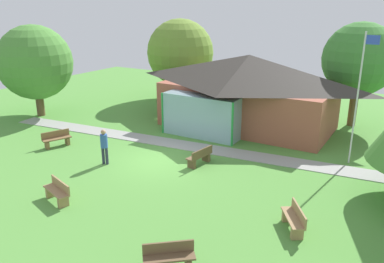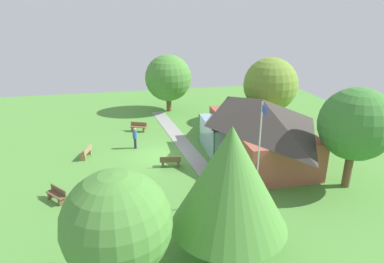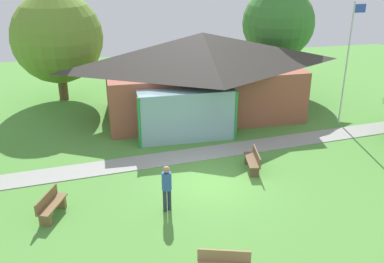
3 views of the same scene
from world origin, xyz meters
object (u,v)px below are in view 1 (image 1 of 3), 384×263
at_px(flagpole, 359,94).
at_px(bench_front_center, 58,192).
at_px(bench_rear_near_path, 200,157).
at_px(tree_behind_pavilion_left, 180,53).
at_px(bench_front_right, 169,258).
at_px(bench_lawn_far_right, 294,219).
at_px(pavilion, 246,90).
at_px(bench_mid_left, 57,139).
at_px(tree_behind_pavilion_right, 359,59).
at_px(tree_west_hedge, 35,63).
at_px(visitor_strolling_lawn, 104,144).

distance_m(flagpole, bench_front_center, 13.77).
relative_size(bench_rear_near_path, tree_behind_pavilion_left, 0.25).
height_order(bench_rear_near_path, bench_front_right, same).
distance_m(bench_front_right, bench_front_center, 6.16).
bearing_deg(flagpole, bench_rear_near_path, -147.20).
relative_size(bench_lawn_far_right, bench_front_center, 0.96).
distance_m(pavilion, bench_front_right, 14.53).
bearing_deg(bench_front_right, pavilion, -115.15).
relative_size(bench_lawn_far_right, bench_mid_left, 0.96).
distance_m(bench_rear_near_path, tree_behind_pavilion_right, 12.22).
relative_size(pavilion, bench_front_center, 7.08).
xyz_separation_m(bench_front_center, tree_west_hedge, (-10.81, 7.92, 3.23)).
xyz_separation_m(bench_front_center, tree_behind_pavilion_left, (-5.15, 17.01, 3.30)).
distance_m(bench_front_center, tree_behind_pavilion_right, 18.68).
bearing_deg(pavilion, bench_front_right, -75.06).
relative_size(bench_rear_near_path, tree_west_hedge, 0.25).
xyz_separation_m(pavilion, tree_behind_pavilion_left, (-7.48, 4.31, 1.37)).
relative_size(bench_mid_left, tree_west_hedge, 0.25).
bearing_deg(tree_behind_pavilion_left, bench_mid_left, -89.09).
bearing_deg(bench_mid_left, bench_front_center, 71.97).
distance_m(flagpole, bench_mid_left, 15.42).
bearing_deg(bench_front_center, tree_west_hedge, -19.32).
bearing_deg(bench_mid_left, bench_rear_near_path, 125.00).
height_order(bench_front_center, tree_west_hedge, tree_west_hedge).
bearing_deg(flagpole, bench_lawn_far_right, -94.49).
relative_size(bench_front_right, tree_behind_pavilion_right, 0.22).
relative_size(pavilion, bench_mid_left, 7.13).
height_order(pavilion, tree_behind_pavilion_right, tree_behind_pavilion_right).
xyz_separation_m(bench_rear_near_path, bench_front_right, (3.08, -7.20, 0.00)).
xyz_separation_m(flagpole, visitor_strolling_lawn, (-10.07, -6.20, -2.38)).
height_order(bench_lawn_far_right, tree_behind_pavilion_left, tree_behind_pavilion_left).
height_order(visitor_strolling_lawn, tree_behind_pavilion_left, tree_behind_pavilion_left).
height_order(bench_front_right, bench_mid_left, same).
relative_size(flagpole, bench_lawn_far_right, 4.15).
height_order(bench_front_right, tree_behind_pavilion_right, tree_behind_pavilion_right).
distance_m(bench_lawn_far_right, tree_west_hedge, 20.26).
relative_size(bench_rear_near_path, bench_lawn_far_right, 1.04).
bearing_deg(flagpole, tree_behind_pavilion_left, 153.49).
distance_m(pavilion, bench_front_center, 13.05).
height_order(bench_lawn_far_right, bench_mid_left, same).
height_order(flagpole, tree_west_hedge, flagpole).
relative_size(pavilion, tree_behind_pavilion_right, 1.74).
bearing_deg(visitor_strolling_lawn, tree_west_hedge, -43.60).
bearing_deg(bench_mid_left, tree_behind_pavilion_left, -156.60).
bearing_deg(bench_lawn_far_right, bench_front_center, 74.52).
xyz_separation_m(visitor_strolling_lawn, tree_behind_pavilion_left, (-4.15, 13.29, 2.68)).
bearing_deg(tree_west_hedge, flagpole, 5.75).
height_order(pavilion, bench_front_center, pavilion).
distance_m(pavilion, tree_behind_pavilion_left, 8.74).
bearing_deg(flagpole, bench_front_right, -105.22).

